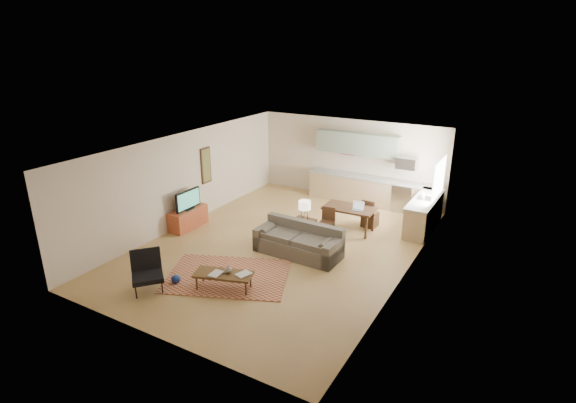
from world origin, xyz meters
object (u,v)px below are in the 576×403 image
Objects in this scene: armchair at (147,273)px; dining_table at (349,219)px; coffee_table at (224,281)px; tv_credenza at (188,218)px; console_table at (304,231)px; sofa at (298,240)px.

armchair is 5.75m from dining_table.
tv_credenza is at bearing 125.09° from coffee_table.
dining_table is at bearing 63.48° from console_table.
tv_credenza is at bearing -177.52° from sofa.
tv_credenza reaches higher than coffee_table.
armchair is 1.29× the size of console_table.
armchair reaches higher than dining_table.
armchair is 3.49m from tv_credenza.
tv_credenza is 3.47m from console_table.
armchair is at bearing -117.38° from dining_table.
dining_table reaches higher than console_table.
sofa is at bearing 56.87° from coffee_table.
tv_credenza is 4.62m from dining_table.
tv_credenza is (-2.99, 2.23, 0.09)m from coffee_table.
sofa is 2.67× the size of armchair.
console_table is (-0.21, 0.74, -0.07)m from sofa.
coffee_table is at bearing -36.71° from tv_credenza.
armchair is at bearing -166.28° from coffee_table.
sofa is 2.36m from coffee_table.
dining_table is (0.74, 1.30, 0.03)m from console_table.
sofa is 0.77m from console_table.
dining_table is (0.53, 2.03, -0.04)m from sofa.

